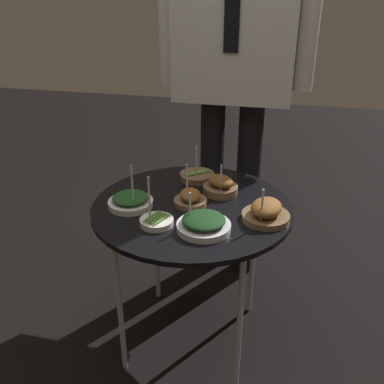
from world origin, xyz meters
TOP-DOWN VIEW (x-y plane):
  - ground_plane at (0.00, 0.00)m, footprint 8.00×8.00m
  - serving_cart at (0.00, 0.00)m, footprint 0.71×0.71m
  - bowl_roast_back_right at (-0.01, -0.00)m, footprint 0.12×0.12m
  - bowl_asparagus_front_center at (-0.08, -0.16)m, footprint 0.11×0.11m
  - bowl_asparagus_back_left at (-0.03, 0.22)m, footprint 0.14×0.14m
  - bowl_roast_near_rim at (0.08, 0.11)m, footprint 0.13×0.13m
  - bowl_spinach_mid_right at (0.08, -0.16)m, footprint 0.17×0.17m
  - bowl_spinach_center at (-0.21, -0.06)m, footprint 0.16×0.16m
  - bowl_roast_far_rim at (0.26, -0.05)m, footprint 0.16×0.16m
  - waiter_figure at (0.06, 0.53)m, footprint 0.65×0.25m

SIDE VIEW (x-z plane):
  - ground_plane at x=0.00m, z-range 0.00..0.00m
  - serving_cart at x=0.00m, z-range 0.27..0.90m
  - bowl_asparagus_front_center at x=-0.08m, z-range 0.56..0.72m
  - bowl_asparagus_back_left at x=-0.03m, z-range 0.56..0.71m
  - bowl_spinach_center at x=-0.21m, z-range 0.56..0.73m
  - bowl_spinach_mid_right at x=0.08m, z-range 0.58..0.71m
  - bowl_roast_back_right at x=-0.01m, z-range 0.58..0.72m
  - bowl_roast_near_rim at x=0.08m, z-range 0.59..0.72m
  - bowl_roast_far_rim at x=0.26m, z-range 0.59..0.72m
  - waiter_figure at x=0.06m, z-range 0.24..2.01m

